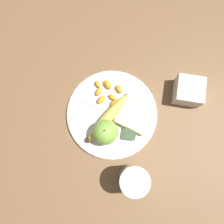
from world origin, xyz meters
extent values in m
plane|color=brown|center=(0.00, 0.00, 0.00)|extent=(3.00, 3.00, 0.00)
cylinder|color=silver|center=(0.00, 0.00, 0.01)|extent=(0.28, 0.28, 0.01)
torus|color=silver|center=(0.00, 0.00, 0.01)|extent=(0.28, 0.28, 0.01)
cylinder|color=silver|center=(0.18, 0.09, 0.06)|extent=(0.08, 0.08, 0.11)
cylinder|color=orange|center=(0.18, 0.09, 0.05)|extent=(0.07, 0.07, 0.09)
sphere|color=#84BC47|center=(0.06, -0.01, 0.05)|extent=(0.07, 0.07, 0.07)
cylinder|color=brown|center=(0.06, -0.01, 0.09)|extent=(0.00, 0.00, 0.01)
ellipsoid|color=#E0CC4C|center=(0.02, -0.01, 0.03)|extent=(0.18, 0.12, 0.03)
sphere|color=#473319|center=(0.09, -0.05, 0.03)|extent=(0.02, 0.02, 0.02)
cube|color=tan|center=(-0.01, 0.07, 0.02)|extent=(0.13, 0.12, 0.02)
cube|color=beige|center=(-0.01, 0.07, 0.02)|extent=(0.12, 0.12, 0.02)
cube|color=silver|center=(-0.01, -0.04, 0.01)|extent=(0.04, 0.12, 0.00)
cube|color=silver|center=(0.01, 0.05, 0.01)|extent=(0.04, 0.06, 0.00)
cube|color=silver|center=(0.05, 0.06, 0.02)|extent=(0.04, 0.03, 0.02)
cube|color=#334728|center=(0.05, 0.06, 0.03)|extent=(0.04, 0.04, 0.00)
ellipsoid|color=orange|center=(-0.05, -0.01, 0.02)|extent=(0.02, 0.03, 0.01)
ellipsoid|color=orange|center=(-0.08, -0.06, 0.02)|extent=(0.03, 0.03, 0.01)
ellipsoid|color=orange|center=(-0.02, 0.00, 0.02)|extent=(0.03, 0.02, 0.02)
ellipsoid|color=orange|center=(-0.03, 0.01, 0.02)|extent=(0.03, 0.03, 0.02)
ellipsoid|color=orange|center=(-0.06, -0.05, 0.02)|extent=(0.03, 0.02, 0.02)
ellipsoid|color=orange|center=(-0.09, -0.03, 0.02)|extent=(0.04, 0.04, 0.02)
ellipsoid|color=orange|center=(-0.04, -0.04, 0.02)|extent=(0.04, 0.03, 0.02)
ellipsoid|color=orange|center=(-0.08, 0.01, 0.02)|extent=(0.03, 0.03, 0.02)
cube|color=silver|center=(-0.10, 0.22, 0.03)|extent=(0.08, 0.08, 0.06)
camera|label=1|loc=(0.13, 0.02, 0.68)|focal=35.00mm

